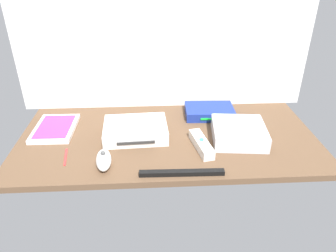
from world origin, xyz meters
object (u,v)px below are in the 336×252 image
at_px(network_router, 209,111).
at_px(remote_wand, 201,144).
at_px(mini_computer, 239,132).
at_px(sensor_bar, 182,173).
at_px(stylus_pen, 65,156).
at_px(game_case, 55,128).
at_px(remote_nunchuk, 104,160).
at_px(game_console, 136,130).

relative_size(network_router, remote_wand, 1.21).
height_order(mini_computer, sensor_bar, mini_computer).
bearing_deg(stylus_pen, network_router, 27.30).
distance_m(game_case, remote_wand, 0.51).
xyz_separation_m(mini_computer, remote_nunchuk, (-0.43, -0.12, -0.01)).
bearing_deg(remote_nunchuk, game_console, 56.49).
height_order(mini_computer, remote_nunchuk, mini_computer).
relative_size(mini_computer, game_case, 0.97).
xyz_separation_m(game_case, remote_wand, (0.49, -0.14, 0.01)).
height_order(remote_nunchuk, sensor_bar, remote_nunchuk).
xyz_separation_m(mini_computer, remote_wand, (-0.13, -0.05, -0.01)).
height_order(network_router, stylus_pen, network_router).
bearing_deg(game_case, remote_nunchuk, -47.46).
relative_size(game_console, game_case, 1.13).
height_order(game_console, game_case, game_console).
xyz_separation_m(remote_wand, sensor_bar, (-0.07, -0.13, -0.01)).
distance_m(remote_wand, remote_nunchuk, 0.31).
relative_size(game_case, remote_nunchuk, 1.85).
bearing_deg(network_router, remote_nunchuk, -138.46).
distance_m(game_case, sensor_bar, 0.50).
height_order(remote_wand, stylus_pen, remote_wand).
distance_m(game_case, stylus_pen, 0.19).
distance_m(network_router, stylus_pen, 0.55).
bearing_deg(network_router, game_console, -152.22).
xyz_separation_m(game_console, stylus_pen, (-0.21, -0.12, -0.02)).
xyz_separation_m(game_case, sensor_bar, (0.42, -0.28, -0.00)).
bearing_deg(sensor_bar, game_case, 147.86).
height_order(sensor_bar, stylus_pen, sensor_bar).
height_order(network_router, remote_wand, same).
distance_m(game_console, network_router, 0.31).
height_order(mini_computer, game_case, mini_computer).
xyz_separation_m(network_router, stylus_pen, (-0.49, -0.25, -0.01)).
bearing_deg(game_console, remote_wand, -25.98).
relative_size(game_console, network_router, 1.18).
height_order(game_case, remote_wand, remote_wand).
xyz_separation_m(mini_computer, sensor_bar, (-0.21, -0.18, -0.02)).
bearing_deg(remote_wand, mini_computer, 8.38).
distance_m(remote_wand, stylus_pen, 0.42).
distance_m(game_case, network_router, 0.56).
bearing_deg(sensor_bar, stylus_pen, 164.19).
xyz_separation_m(game_console, remote_nunchuk, (-0.09, -0.17, -0.00)).
bearing_deg(game_console, network_router, 23.21).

